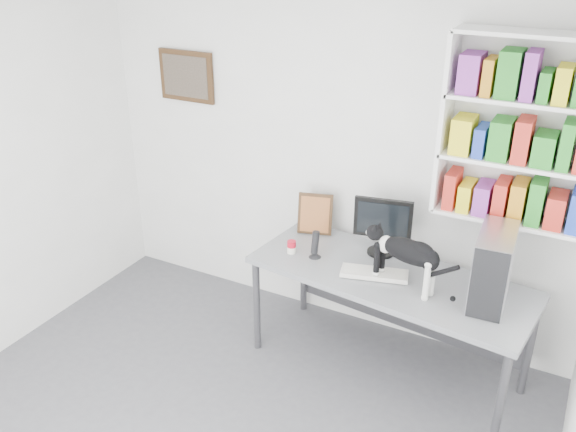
{
  "coord_description": "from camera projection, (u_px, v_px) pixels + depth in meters",
  "views": [
    {
      "loc": [
        1.8,
        -2.1,
        3.02
      ],
      "look_at": [
        -0.12,
        1.53,
        1.06
      ],
      "focal_mm": 38.0,
      "sensor_mm": 36.0,
      "label": 1
    }
  ],
  "objects": [
    {
      "name": "room",
      "position": [
        170.0,
        283.0,
        3.16
      ],
      "size": [
        4.01,
        4.01,
        2.7
      ],
      "color": "#59595E",
      "rests_on": "ground"
    },
    {
      "name": "bookshelf",
      "position": [
        525.0,
        132.0,
        3.83
      ],
      "size": [
        1.03,
        0.28,
        1.24
      ],
      "primitive_type": "cube",
      "color": "white",
      "rests_on": "room"
    },
    {
      "name": "pc_tower",
      "position": [
        493.0,
        267.0,
        3.86
      ],
      "size": [
        0.25,
        0.5,
        0.49
      ],
      "primitive_type": "cube",
      "rotation": [
        0.0,
        0.0,
        0.06
      ],
      "color": "#A2A2A7",
      "rests_on": "desk"
    },
    {
      "name": "wall_art",
      "position": [
        186.0,
        76.0,
        5.04
      ],
      "size": [
        0.52,
        0.04,
        0.42
      ],
      "primitive_type": "cube",
      "color": "#422915",
      "rests_on": "room"
    },
    {
      "name": "soup_can",
      "position": [
        292.0,
        247.0,
        4.52
      ],
      "size": [
        0.08,
        0.08,
        0.1
      ],
      "primitive_type": "cylinder",
      "rotation": [
        0.0,
        0.0,
        -0.34
      ],
      "color": "red",
      "rests_on": "desk"
    },
    {
      "name": "monitor",
      "position": [
        383.0,
        226.0,
        4.43
      ],
      "size": [
        0.45,
        0.28,
        0.45
      ],
      "primitive_type": "cube",
      "rotation": [
        0.0,
        0.0,
        0.2
      ],
      "color": "black",
      "rests_on": "desk"
    },
    {
      "name": "keyboard",
      "position": [
        374.0,
        273.0,
        4.23
      ],
      "size": [
        0.49,
        0.29,
        0.04
      ],
      "primitive_type": "cube",
      "rotation": [
        0.0,
        0.0,
        0.26
      ],
      "color": "silver",
      "rests_on": "desk"
    },
    {
      "name": "cat",
      "position": [
        406.0,
        263.0,
        4.01
      ],
      "size": [
        0.64,
        0.3,
        0.38
      ],
      "primitive_type": null,
      "rotation": [
        0.0,
        0.0,
        -0.23
      ],
      "color": "black",
      "rests_on": "desk"
    },
    {
      "name": "leaning_print",
      "position": [
        315.0,
        213.0,
        4.76
      ],
      "size": [
        0.29,
        0.18,
        0.34
      ],
      "primitive_type": "cube",
      "rotation": [
        0.0,
        0.0,
        0.28
      ],
      "color": "#422915",
      "rests_on": "desk"
    },
    {
      "name": "desk",
      "position": [
        386.0,
        323.0,
        4.43
      ],
      "size": [
        2.05,
        1.0,
        0.82
      ],
      "primitive_type": "cube",
      "rotation": [
        0.0,
        0.0,
        -0.12
      ],
      "color": "gray",
      "rests_on": "room"
    },
    {
      "name": "speaker",
      "position": [
        315.0,
        244.0,
        4.43
      ],
      "size": [
        0.11,
        0.11,
        0.21
      ],
      "primitive_type": "cylinder",
      "rotation": [
        0.0,
        0.0,
        -0.15
      ],
      "color": "black",
      "rests_on": "desk"
    }
  ]
}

